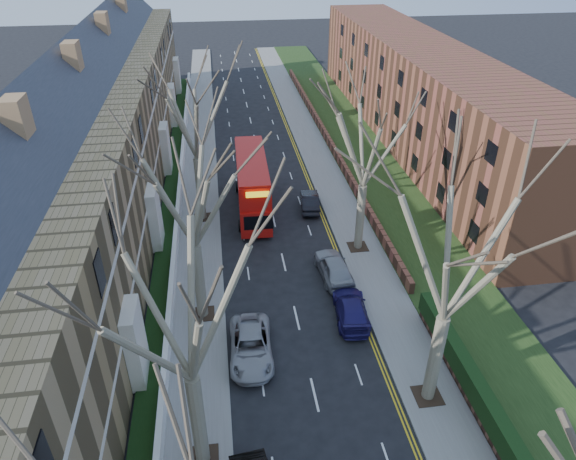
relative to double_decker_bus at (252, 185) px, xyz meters
name	(u,v)px	position (x,y,z in m)	size (l,w,h in m)	color
pavement_left	(200,163)	(-4.52, 9.83, -2.12)	(3.00, 102.00, 0.12)	slate
pavement_right	(318,157)	(7.48, 9.83, -2.12)	(3.00, 102.00, 0.12)	slate
terrace_left	(96,147)	(-12.16, 1.83, 3.35)	(9.70, 78.00, 13.60)	olive
flats_right	(418,93)	(18.95, 13.83, 2.80)	(13.97, 54.00, 10.00)	brown
front_wall_left	(179,197)	(-6.17, 1.83, -1.56)	(0.30, 78.00, 1.00)	white
grass_verge_right	(361,153)	(11.98, 9.83, -2.03)	(6.00, 102.00, 0.06)	#1B3112
tree_left_mid	(181,296)	(-4.22, -23.17, 7.37)	(10.50, 10.50, 14.71)	#6D634E
tree_left_far	(188,181)	(-4.22, -13.17, 7.06)	(10.15, 10.15, 14.22)	#6D634E
tree_left_dist	(191,104)	(-4.22, -1.17, 7.38)	(10.50, 10.50, 14.71)	#6D634E
tree_right_mid	(460,242)	(7.18, -21.17, 7.37)	(10.50, 10.50, 14.71)	#6D634E
tree_right_far	(368,130)	(7.18, -7.17, 7.06)	(10.15, 10.15, 14.22)	#6D634E
double_decker_bus	(252,185)	(0.00, 0.00, 0.00)	(2.91, 10.65, 4.44)	#B7110D
car_left_far	(251,346)	(-1.53, -16.94, -1.47)	(2.35, 5.10, 1.42)	#97969C
car_right_near	(351,309)	(4.77, -14.59, -1.50)	(1.91, 4.69, 1.36)	navy
car_right_mid	(334,267)	(4.63, -10.40, -1.38)	(1.90, 4.73, 1.61)	gray
car_right_far	(310,201)	(4.73, -0.64, -1.51)	(1.43, 4.11, 1.35)	black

